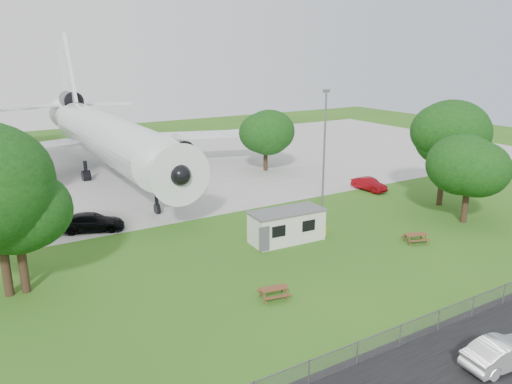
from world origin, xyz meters
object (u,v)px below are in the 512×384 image
picnic_west (274,299)px  car_centre_sedan (503,353)px  airliner (104,134)px  picnic_east (415,243)px  site_cabin (287,226)px

picnic_west → car_centre_sedan: 13.08m
airliner → picnic_west: size_ratio=26.52×
airliner → car_centre_sedan: bearing=-83.0°
picnic_west → picnic_east: size_ratio=1.00×
airliner → picnic_east: airliner is taller
airliner → picnic_east: (15.29, -35.48, -5.27)m
picnic_east → picnic_west: bearing=-154.3°
site_cabin → picnic_east: 10.56m
site_cabin → car_centre_sedan: 19.52m
picnic_east → car_centre_sedan: bearing=-105.9°
site_cabin → picnic_west: bearing=-129.1°
airliner → car_centre_sedan: 49.75m
site_cabin → picnic_east: size_ratio=3.79×
picnic_east → site_cabin: bearing=164.5°
airliner → picnic_east: size_ratio=26.52×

